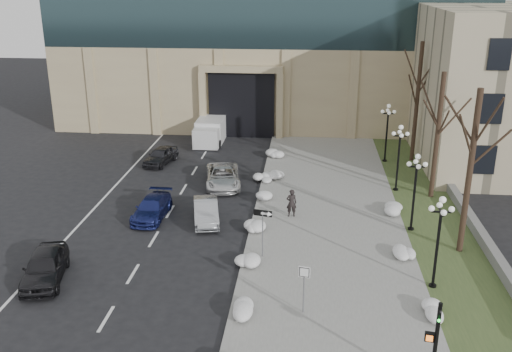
{
  "coord_description": "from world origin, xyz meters",
  "views": [
    {
      "loc": [
        2.07,
        -18.75,
        14.33
      ],
      "look_at": [
        -0.76,
        11.49,
        3.5
      ],
      "focal_mm": 40.0,
      "sensor_mm": 36.0,
      "label": 1
    }
  ],
  "objects_px": {
    "box_truck": "(211,130)",
    "lamppost_a": "(439,230)",
    "pedestrian": "(291,203)",
    "lamppost_d": "(387,125)",
    "lamppost_b": "(415,182)",
    "traffic_signal": "(434,349)",
    "lamppost_c": "(399,149)",
    "car_b": "(206,211)",
    "keep_sign": "(304,280)",
    "car_a": "(45,267)",
    "car_e": "(161,156)",
    "car_d": "(223,176)",
    "car_c": "(152,208)",
    "one_way_sign": "(266,219)"
  },
  "relations": [
    {
      "from": "pedestrian",
      "to": "lamppost_d",
      "type": "distance_m",
      "value": 13.88
    },
    {
      "from": "traffic_signal",
      "to": "lamppost_b",
      "type": "distance_m",
      "value": 14.06
    },
    {
      "from": "car_d",
      "to": "lamppost_b",
      "type": "distance_m",
      "value": 13.98
    },
    {
      "from": "keep_sign",
      "to": "lamppost_d",
      "type": "bearing_deg",
      "value": 85.76
    },
    {
      "from": "car_e",
      "to": "one_way_sign",
      "type": "xyz_separation_m",
      "value": [
        9.54,
        -15.24,
        1.63
      ]
    },
    {
      "from": "car_e",
      "to": "keep_sign",
      "type": "xyz_separation_m",
      "value": [
        11.61,
        -20.3,
        1.09
      ]
    },
    {
      "from": "traffic_signal",
      "to": "box_truck",
      "type": "bearing_deg",
      "value": 123.17
    },
    {
      "from": "car_a",
      "to": "keep_sign",
      "type": "xyz_separation_m",
      "value": [
        12.69,
        -1.83,
        1.0
      ]
    },
    {
      "from": "box_truck",
      "to": "lamppost_d",
      "type": "bearing_deg",
      "value": -18.34
    },
    {
      "from": "box_truck",
      "to": "lamppost_c",
      "type": "height_order",
      "value": "lamppost_c"
    },
    {
      "from": "pedestrian",
      "to": "car_a",
      "type": "bearing_deg",
      "value": 26.29
    },
    {
      "from": "one_way_sign",
      "to": "lamppost_d",
      "type": "bearing_deg",
      "value": 77.52
    },
    {
      "from": "pedestrian",
      "to": "lamppost_a",
      "type": "bearing_deg",
      "value": 122.18
    },
    {
      "from": "box_truck",
      "to": "lamppost_a",
      "type": "distance_m",
      "value": 28.69
    },
    {
      "from": "car_c",
      "to": "car_d",
      "type": "height_order",
      "value": "car_d"
    },
    {
      "from": "car_c",
      "to": "lamppost_c",
      "type": "relative_size",
      "value": 0.91
    },
    {
      "from": "pedestrian",
      "to": "lamppost_b",
      "type": "xyz_separation_m",
      "value": [
        7.08,
        -1.24,
        2.07
      ]
    },
    {
      "from": "lamppost_a",
      "to": "lamppost_d",
      "type": "bearing_deg",
      "value": 90.0
    },
    {
      "from": "car_e",
      "to": "pedestrian",
      "type": "xyz_separation_m",
      "value": [
        10.71,
        -9.73,
        0.34
      ]
    },
    {
      "from": "lamppost_b",
      "to": "lamppost_d",
      "type": "bearing_deg",
      "value": 90.0
    },
    {
      "from": "car_b",
      "to": "car_c",
      "type": "xyz_separation_m",
      "value": [
        -3.44,
        0.3,
        -0.05
      ]
    },
    {
      "from": "lamppost_b",
      "to": "lamppost_d",
      "type": "distance_m",
      "value": 13.0
    },
    {
      "from": "one_way_sign",
      "to": "traffic_signal",
      "type": "relative_size",
      "value": 0.75
    },
    {
      "from": "car_e",
      "to": "lamppost_c",
      "type": "bearing_deg",
      "value": -1.24
    },
    {
      "from": "pedestrian",
      "to": "box_truck",
      "type": "height_order",
      "value": "box_truck"
    },
    {
      "from": "car_e",
      "to": "lamppost_c",
      "type": "xyz_separation_m",
      "value": [
        17.79,
        -4.46,
        2.41
      ]
    },
    {
      "from": "car_a",
      "to": "car_c",
      "type": "xyz_separation_m",
      "value": [
        3.2,
        8.03,
        -0.13
      ]
    },
    {
      "from": "box_truck",
      "to": "keep_sign",
      "type": "distance_m",
      "value": 28.64
    },
    {
      "from": "car_e",
      "to": "box_truck",
      "type": "height_order",
      "value": "box_truck"
    },
    {
      "from": "car_e",
      "to": "traffic_signal",
      "type": "height_order",
      "value": "traffic_signal"
    },
    {
      "from": "lamppost_c",
      "to": "lamppost_d",
      "type": "distance_m",
      "value": 6.5
    },
    {
      "from": "traffic_signal",
      "to": "lamppost_a",
      "type": "distance_m",
      "value": 7.68
    },
    {
      "from": "car_c",
      "to": "pedestrian",
      "type": "height_order",
      "value": "pedestrian"
    },
    {
      "from": "box_truck",
      "to": "lamppost_b",
      "type": "relative_size",
      "value": 1.38
    },
    {
      "from": "box_truck",
      "to": "lamppost_d",
      "type": "height_order",
      "value": "lamppost_d"
    },
    {
      "from": "traffic_signal",
      "to": "lamppost_c",
      "type": "relative_size",
      "value": 0.78
    },
    {
      "from": "car_d",
      "to": "keep_sign",
      "type": "distance_m",
      "value": 16.96
    },
    {
      "from": "car_c",
      "to": "traffic_signal",
      "type": "height_order",
      "value": "traffic_signal"
    },
    {
      "from": "keep_sign",
      "to": "lamppost_d",
      "type": "distance_m",
      "value": 23.22
    },
    {
      "from": "car_e",
      "to": "keep_sign",
      "type": "distance_m",
      "value": 23.41
    },
    {
      "from": "car_a",
      "to": "lamppost_b",
      "type": "distance_m",
      "value": 20.44
    },
    {
      "from": "car_b",
      "to": "car_c",
      "type": "relative_size",
      "value": 0.95
    },
    {
      "from": "car_a",
      "to": "traffic_signal",
      "type": "xyz_separation_m",
      "value": [
        17.31,
        -6.41,
        1.09
      ]
    },
    {
      "from": "lamppost_b",
      "to": "traffic_signal",
      "type": "bearing_deg",
      "value": -96.41
    },
    {
      "from": "car_c",
      "to": "lamppost_c",
      "type": "distance_m",
      "value": 16.96
    },
    {
      "from": "car_b",
      "to": "car_e",
      "type": "height_order",
      "value": "car_b"
    },
    {
      "from": "car_b",
      "to": "keep_sign",
      "type": "relative_size",
      "value": 1.72
    },
    {
      "from": "car_d",
      "to": "keep_sign",
      "type": "bearing_deg",
      "value": -79.16
    },
    {
      "from": "lamppost_a",
      "to": "lamppost_c",
      "type": "height_order",
      "value": "same"
    },
    {
      "from": "traffic_signal",
      "to": "lamppost_d",
      "type": "xyz_separation_m",
      "value": [
        1.56,
        26.92,
        1.22
      ]
    }
  ]
}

